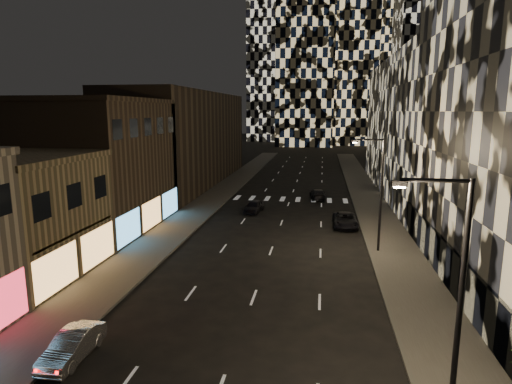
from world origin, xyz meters
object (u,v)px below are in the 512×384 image
(car_dark_midlane, at_px, (254,206))
(car_dark_rightlane, at_px, (345,220))
(streetlight_far, at_px, (378,187))
(car_silver_parked, at_px, (72,346))
(car_dark_oncoming, at_px, (318,194))
(streetlight_near, at_px, (454,291))

(car_dark_midlane, distance_m, car_dark_rightlane, 10.92)
(streetlight_far, relative_size, car_dark_midlane, 2.26)
(car_silver_parked, xyz_separation_m, car_dark_midlane, (3.68, 29.88, 0.04))
(streetlight_far, distance_m, car_dark_oncoming, 21.62)
(streetlight_near, xyz_separation_m, car_dark_oncoming, (-4.85, 40.53, -4.70))
(streetlight_near, bearing_deg, streetlight_far, 90.00)
(streetlight_near, relative_size, car_dark_oncoming, 2.00)
(streetlight_near, height_order, car_silver_parked, streetlight_near)
(streetlight_near, distance_m, streetlight_far, 20.00)
(car_silver_parked, height_order, car_dark_oncoming, car_dark_oncoming)
(car_dark_rightlane, bearing_deg, car_silver_parked, -119.46)
(streetlight_near, height_order, car_dark_rightlane, streetlight_near)
(car_silver_parked, bearing_deg, car_dark_midlane, 82.94)
(car_dark_oncoming, height_order, car_dark_rightlane, car_dark_rightlane)
(streetlight_near, bearing_deg, car_dark_oncoming, 96.83)
(car_silver_parked, relative_size, car_dark_oncoming, 0.87)
(streetlight_near, bearing_deg, car_dark_rightlane, 94.24)
(streetlight_near, relative_size, car_dark_midlane, 2.26)
(car_dark_oncoming, bearing_deg, car_dark_rightlane, 96.10)
(streetlight_near, distance_m, car_dark_oncoming, 41.09)
(car_dark_midlane, bearing_deg, car_dark_oncoming, 57.63)
(streetlight_far, relative_size, car_silver_parked, 2.31)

